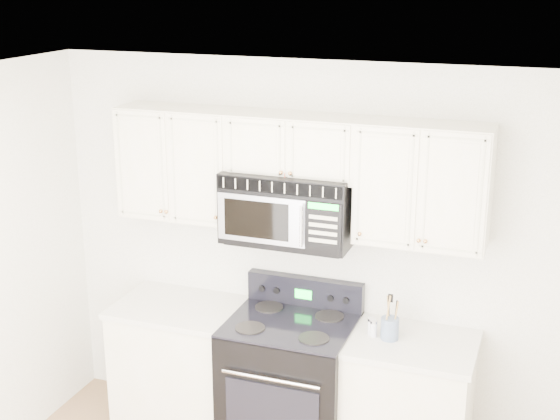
% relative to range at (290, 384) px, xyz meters
% --- Properties ---
extents(room, '(3.51, 3.51, 2.61)m').
position_rel_range_xyz_m(room, '(-0.04, -1.41, 0.82)').
color(room, brown).
rests_on(room, ground).
extents(base_cabinet_left, '(0.86, 0.65, 0.92)m').
position_rel_range_xyz_m(base_cabinet_left, '(-0.84, 0.03, -0.06)').
color(base_cabinet_left, white).
rests_on(base_cabinet_left, ground).
extents(base_cabinet_right, '(0.86, 0.65, 0.92)m').
position_rel_range_xyz_m(base_cabinet_right, '(0.76, 0.03, -0.06)').
color(base_cabinet_right, white).
rests_on(base_cabinet_right, ground).
extents(range, '(0.82, 0.74, 1.13)m').
position_rel_range_xyz_m(range, '(0.00, 0.00, 0.00)').
color(range, black).
rests_on(range, ground).
extents(upper_cabinets, '(2.44, 0.37, 0.75)m').
position_rel_range_xyz_m(upper_cabinets, '(-0.04, 0.18, 1.45)').
color(upper_cabinets, white).
rests_on(upper_cabinets, ground).
extents(microwave, '(0.83, 0.47, 0.46)m').
position_rel_range_xyz_m(microwave, '(-0.06, 0.13, 1.20)').
color(microwave, black).
rests_on(microwave, ground).
extents(utensil_crock, '(0.11, 0.11, 0.30)m').
position_rel_range_xyz_m(utensil_crock, '(0.65, 0.02, 0.51)').
color(utensil_crock, slate).
rests_on(utensil_crock, base_cabinet_right).
extents(shaker_salt, '(0.05, 0.05, 0.11)m').
position_rel_range_xyz_m(shaker_salt, '(0.53, 0.04, 0.49)').
color(shaker_salt, silver).
rests_on(shaker_salt, base_cabinet_right).
extents(shaker_pepper, '(0.05, 0.05, 0.11)m').
position_rel_range_xyz_m(shaker_pepper, '(0.55, 0.01, 0.49)').
color(shaker_pepper, silver).
rests_on(shaker_pepper, base_cabinet_right).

